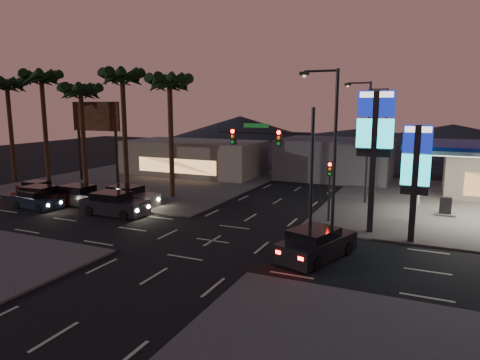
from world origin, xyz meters
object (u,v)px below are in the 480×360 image
at_px(suv_station, 316,244).
at_px(car_lane_b_mid, 80,196).
at_px(car_lane_a_mid, 42,197).
at_px(car_lane_a_front, 114,204).
at_px(pylon_sign_short, 416,166).
at_px(car_lane_b_front, 128,197).
at_px(traffic_signal_mast, 283,155).
at_px(car_lane_b_rear, 39,189).
at_px(car_lane_a_rear, 37,200).
at_px(pylon_sign_tall, 375,133).

bearing_deg(suv_station, car_lane_b_mid, 168.05).
bearing_deg(car_lane_a_mid, car_lane_a_front, 0.22).
relative_size(pylon_sign_short, car_lane_b_front, 1.34).
xyz_separation_m(car_lane_a_front, car_lane_b_mid, (-4.70, 1.38, -0.02)).
relative_size(traffic_signal_mast, car_lane_b_rear, 1.90).
bearing_deg(car_lane_a_front, suv_station, -10.65).
xyz_separation_m(car_lane_b_rear, suv_station, (27.00, -5.58, 0.15)).
bearing_deg(pylon_sign_short, suv_station, -132.76).
bearing_deg(traffic_signal_mast, car_lane_a_mid, 178.27).
distance_m(car_lane_a_front, car_lane_b_rear, 11.11).
relative_size(car_lane_a_rear, car_lane_b_front, 0.86).
bearing_deg(car_lane_b_rear, car_lane_b_front, 0.61).
relative_size(car_lane_a_rear, car_lane_b_mid, 0.88).
bearing_deg(pylon_sign_short, car_lane_b_front, 177.89).
xyz_separation_m(pylon_sign_tall, car_lane_b_front, (-19.00, -0.21, -5.62)).
bearing_deg(car_lane_a_mid, car_lane_a_rear, -65.56).
distance_m(pylon_sign_tall, car_lane_a_front, 19.27).
height_order(car_lane_b_rear, suv_station, suv_station).
height_order(pylon_sign_tall, car_lane_b_front, pylon_sign_tall).
xyz_separation_m(pylon_sign_tall, car_lane_a_rear, (-25.26, -3.76, -5.74)).
height_order(traffic_signal_mast, car_lane_b_rear, traffic_signal_mast).
bearing_deg(pylon_sign_tall, suv_station, -108.97).
height_order(car_lane_b_front, suv_station, suv_station).
bearing_deg(car_lane_a_front, pylon_sign_tall, 8.90).
height_order(traffic_signal_mast, car_lane_b_mid, traffic_signal_mast).
bearing_deg(traffic_signal_mast, car_lane_b_rear, 172.50).
distance_m(pylon_sign_tall, suv_station, 8.39).
height_order(pylon_sign_short, traffic_signal_mast, traffic_signal_mast).
xyz_separation_m(car_lane_a_mid, car_lane_a_rear, (0.40, -0.88, -0.08)).
relative_size(pylon_sign_short, car_lane_a_rear, 1.57).
bearing_deg(car_lane_a_mid, car_lane_b_mid, 27.11).
relative_size(pylon_sign_tall, suv_station, 1.66).
relative_size(traffic_signal_mast, car_lane_b_front, 1.53).
bearing_deg(car_lane_b_front, car_lane_b_mid, -162.09).
relative_size(car_lane_a_mid, car_lane_b_mid, 0.98).
bearing_deg(car_lane_b_front, car_lane_a_front, -73.28).
height_order(pylon_sign_short, car_lane_b_rear, pylon_sign_short).
height_order(traffic_signal_mast, suv_station, traffic_signal_mast).
bearing_deg(car_lane_b_mid, pylon_sign_tall, 3.68).
distance_m(car_lane_a_mid, suv_station, 23.83).
distance_m(car_lane_b_rear, suv_station, 27.57).
distance_m(pylon_sign_short, car_lane_a_rear, 28.19).
relative_size(traffic_signal_mast, car_lane_a_mid, 1.62).
relative_size(pylon_sign_short, suv_station, 1.29).
xyz_separation_m(pylon_sign_short, car_lane_a_rear, (-27.76, -2.76, -4.00)).
xyz_separation_m(car_lane_b_front, car_lane_b_rear, (-10.02, -0.11, -0.14)).
xyz_separation_m(traffic_signal_mast, car_lane_b_rear, (-24.28, 3.20, -4.60)).
xyz_separation_m(pylon_sign_tall, traffic_signal_mast, (-4.74, -3.51, -1.17)).
relative_size(car_lane_b_front, car_lane_b_rear, 1.24).
relative_size(pylon_sign_short, car_lane_b_rear, 1.66).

